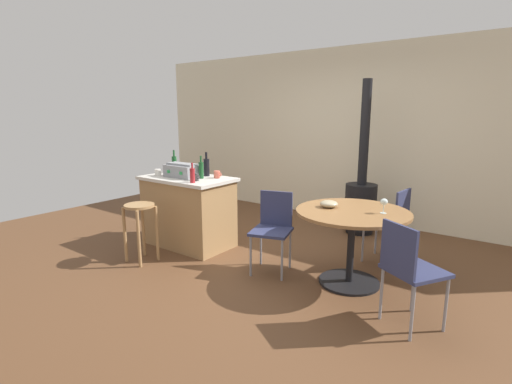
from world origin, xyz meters
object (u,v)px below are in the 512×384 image
at_px(bottle_1, 174,164).
at_px(kitchen_island, 188,211).
at_px(serving_bowl, 329,204).
at_px(wooden_stool, 140,220).
at_px(toolbox, 183,170).
at_px(bottle_3, 207,167).
at_px(folding_chair_far, 391,219).
at_px(folding_chair_near, 409,266).
at_px(bottle_0, 201,170).
at_px(dining_table, 352,228).
at_px(wine_glass, 384,202).
at_px(cup_0, 217,174).
at_px(bottle_2, 192,175).
at_px(folding_chair_left, 273,225).
at_px(wood_stove, 361,197).
at_px(cup_1, 158,172).
at_px(cup_2, 195,177).

bearing_deg(bottle_1, kitchen_island, -21.16).
relative_size(bottle_1, serving_bowl, 1.72).
distance_m(wooden_stool, toolbox, 0.85).
bearing_deg(bottle_3, wooden_stool, -99.75).
relative_size(kitchen_island, folding_chair_far, 1.35).
height_order(folding_chair_far, toolbox, toolbox).
relative_size(folding_chair_near, bottle_0, 3.09).
xyz_separation_m(dining_table, wine_glass, (0.27, 0.07, 0.28)).
height_order(wooden_stool, cup_0, cup_0).
height_order(folding_chair_far, bottle_2, bottle_2).
bearing_deg(folding_chair_left, wooden_stool, -153.08).
relative_size(bottle_0, bottle_2, 1.21).
distance_m(kitchen_island, bottle_2, 0.68).
height_order(bottle_3, cup_0, bottle_3).
relative_size(kitchen_island, toolbox, 2.62).
height_order(wood_stove, bottle_1, wood_stove).
xyz_separation_m(folding_chair_far, bottle_1, (-2.71, -0.76, 0.50)).
relative_size(bottle_0, bottle_3, 0.91).
height_order(bottle_3, serving_bowl, bottle_3).
distance_m(wooden_stool, cup_1, 0.82).
xyz_separation_m(wood_stove, serving_bowl, (0.29, -1.68, 0.27)).
bearing_deg(folding_chair_far, wine_glass, -80.28).
height_order(folding_chair_near, folding_chair_left, folding_chair_near).
bearing_deg(wooden_stool, folding_chair_far, 35.18).
bearing_deg(bottle_1, folding_chair_far, 15.58).
height_order(folding_chair_left, cup_1, cup_1).
distance_m(folding_chair_left, serving_bowl, 0.66).
bearing_deg(serving_bowl, bottle_1, 179.16).
xyz_separation_m(toolbox, cup_0, (0.40, 0.20, -0.04)).
distance_m(wood_stove, bottle_2, 2.45).
distance_m(folding_chair_near, serving_bowl, 1.08).
bearing_deg(folding_chair_far, kitchen_island, -158.37).
relative_size(cup_0, wine_glass, 0.81).
bearing_deg(dining_table, folding_chair_far, 78.80).
relative_size(bottle_3, cup_0, 2.65).
relative_size(cup_0, cup_1, 1.03).
bearing_deg(bottle_3, cup_1, -146.04).
bearing_deg(serving_bowl, wine_glass, 9.64).
relative_size(kitchen_island, cup_0, 10.04).
bearing_deg(folding_chair_left, dining_table, 12.18).
xyz_separation_m(bottle_0, wine_glass, (2.21, 0.18, -0.14)).
xyz_separation_m(toolbox, bottle_2, (0.39, -0.21, 0.01)).
xyz_separation_m(kitchen_island, cup_2, (0.27, -0.12, 0.49)).
relative_size(toolbox, bottle_2, 1.92).
height_order(folding_chair_near, bottle_3, bottle_3).
relative_size(kitchen_island, cup_2, 9.72).
height_order(wooden_stool, bottle_1, bottle_1).
bearing_deg(wood_stove, kitchen_island, -131.70).
relative_size(cup_2, wine_glass, 0.84).
bearing_deg(folding_chair_near, bottle_2, 177.07).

